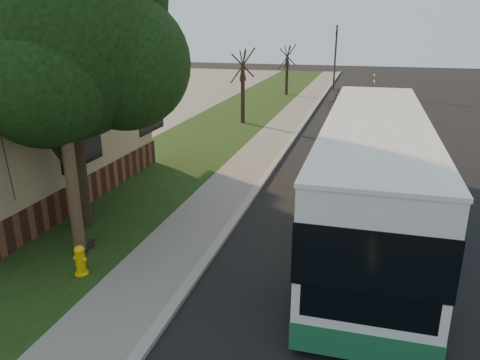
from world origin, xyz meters
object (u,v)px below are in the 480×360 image
object	(u,v)px
transit_bus	(372,171)
distant_car	(347,97)
utility_pole	(58,72)
bare_tree_near	(243,87)
fire_hydrant	(80,260)
leafy_tree	(66,44)
skateboard_main	(90,245)
bare_tree_far	(287,70)
dumpster	(6,174)
traffic_signal	(335,53)

from	to	relation	value
transit_bus	distant_car	bearing A→B (deg)	94.80
transit_bus	distant_car	distance (m)	21.22
utility_pole	bare_tree_near	distance (m)	17.19
fire_hydrant	leafy_tree	size ratio (longest dim) A/B	0.09
utility_pole	distant_car	bearing A→B (deg)	77.71
transit_bus	distant_car	xyz separation A→B (m)	(-1.77, 21.12, -1.06)
bare_tree_near	skateboard_main	bearing A→B (deg)	-88.97
bare_tree_far	skateboard_main	size ratio (longest dim) A/B	5.44
leafy_tree	dumpster	xyz separation A→B (m)	(-4.05, 1.54, -4.40)
utility_pole	bare_tree_far	bearing A→B (deg)	89.40
bare_tree_far	distant_car	world-z (taller)	bare_tree_far
traffic_signal	dumpster	size ratio (longest dim) A/B	3.33
distant_car	fire_hydrant	bearing A→B (deg)	-106.62
utility_pole	dumpster	xyz separation A→B (m)	(-4.92, 3.20, -3.86)
fire_hydrant	skateboard_main	world-z (taller)	fire_hydrant
traffic_signal	dumpster	distance (m)	31.15
utility_pole	transit_bus	world-z (taller)	utility_pole
fire_hydrant	leafy_tree	xyz separation A→B (m)	(-1.57, 2.65, 4.73)
bare_tree_far	dumpster	size ratio (longest dim) A/B	2.44
transit_bus	leafy_tree	bearing A→B (deg)	-166.48
transit_bus	skateboard_main	distance (m)	7.95
fire_hydrant	bare_tree_far	bearing A→B (deg)	90.76
leafy_tree	skateboard_main	world-z (taller)	leafy_tree
skateboard_main	utility_pole	bearing A→B (deg)	-109.10
fire_hydrant	bare_tree_far	xyz separation A→B (m)	(-0.40, 30.00, 1.57)
leafy_tree	dumpster	size ratio (longest dim) A/B	4.72
leafy_tree	traffic_signal	size ratio (longest dim) A/B	1.42
skateboard_main	distant_car	distance (m)	24.97
skateboard_main	distant_car	bearing A→B (deg)	77.80
bare_tree_far	transit_bus	world-z (taller)	bare_tree_far
utility_pole	bare_tree_far	distance (m)	29.13
bare_tree_far	skateboard_main	bearing A→B (deg)	-90.40
bare_tree_near	bare_tree_far	size ratio (longest dim) A/B	1.07
traffic_signal	fire_hydrant	bearing A→B (deg)	-95.21
skateboard_main	distant_car	xyz separation A→B (m)	(5.28, 24.40, 0.58)
dumpster	bare_tree_near	bearing A→B (deg)	71.12
traffic_signal	skateboard_main	bearing A→B (deg)	-96.45
fire_hydrant	traffic_signal	world-z (taller)	traffic_signal
fire_hydrant	utility_pole	distance (m)	4.37
leafy_tree	skateboard_main	distance (m)	5.31
distant_car	leafy_tree	bearing A→B (deg)	-111.47
transit_bus	bare_tree_far	bearing A→B (deg)	105.08
leafy_tree	bare_tree_near	xyz separation A→B (m)	(0.67, 15.35, -3.02)
fire_hydrant	dumpster	world-z (taller)	dumpster
transit_bus	distant_car	world-z (taller)	transit_bus
bare_tree_near	traffic_signal	distance (m)	16.52
bare_tree_far	traffic_signal	distance (m)	5.44
utility_pole	skateboard_main	world-z (taller)	utility_pole
utility_pole	leafy_tree	bearing A→B (deg)	117.60
traffic_signal	leafy_tree	bearing A→B (deg)	-98.47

